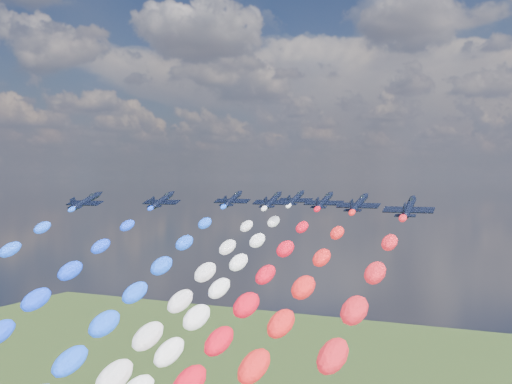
% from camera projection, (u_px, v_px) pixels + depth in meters
% --- Properties ---
extents(jet_0, '(8.46, 11.43, 5.97)m').
position_uv_depth(jet_0, '(86.00, 201.00, 140.13)').
color(jet_0, black).
extents(jet_1, '(8.88, 11.73, 5.97)m').
position_uv_depth(jet_1, '(162.00, 200.00, 145.87)').
color(jet_1, black).
extents(jet_2, '(8.83, 11.70, 5.97)m').
position_uv_depth(jet_2, '(233.00, 199.00, 152.69)').
color(jet_2, black).
extents(jet_3, '(8.79, 11.67, 5.97)m').
position_uv_depth(jet_3, '(273.00, 200.00, 144.27)').
color(jet_3, black).
extents(jet_4, '(8.43, 11.41, 5.97)m').
position_uv_depth(jet_4, '(296.00, 198.00, 157.79)').
color(jet_4, black).
extents(jet_5, '(8.46, 11.43, 5.97)m').
position_uv_depth(jet_5, '(324.00, 201.00, 141.19)').
color(jet_5, black).
extents(jet_6, '(8.83, 11.69, 5.97)m').
position_uv_depth(jet_6, '(359.00, 203.00, 127.71)').
color(jet_6, black).
extents(jet_7, '(8.78, 11.66, 5.97)m').
position_uv_depth(jet_7, '(409.00, 207.00, 110.31)').
color(jet_7, black).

